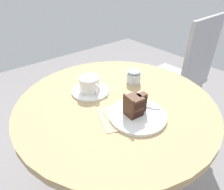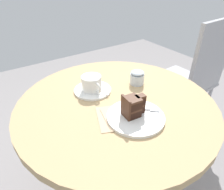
{
  "view_description": "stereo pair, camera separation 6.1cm",
  "coord_description": "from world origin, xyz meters",
  "px_view_note": "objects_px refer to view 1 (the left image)",
  "views": [
    {
      "loc": [
        0.52,
        -0.45,
        1.17
      ],
      "look_at": [
        0.0,
        -0.02,
        0.73
      ],
      "focal_mm": 32.0,
      "sensor_mm": 36.0,
      "label": 1
    },
    {
      "loc": [
        0.56,
        -0.4,
        1.17
      ],
      "look_at": [
        0.0,
        -0.02,
        0.73
      ],
      "focal_mm": 32.0,
      "sensor_mm": 36.0,
      "label": 2
    }
  ],
  "objects_px": {
    "teaspoon": "(104,91)",
    "cake_plate": "(138,115)",
    "cafe_chair": "(184,72)",
    "napkin": "(122,116)",
    "coffee_cup": "(90,84)",
    "sugar_pot": "(134,76)",
    "saucer": "(91,91)",
    "fork": "(146,107)",
    "cake_slice": "(135,105)"
  },
  "relations": [
    {
      "from": "teaspoon",
      "to": "cake_plate",
      "type": "distance_m",
      "value": 0.21
    },
    {
      "from": "cafe_chair",
      "to": "napkin",
      "type": "bearing_deg",
      "value": 13.22
    },
    {
      "from": "coffee_cup",
      "to": "teaspoon",
      "type": "xyz_separation_m",
      "value": [
        0.04,
        0.05,
        -0.03
      ]
    },
    {
      "from": "napkin",
      "to": "sugar_pot",
      "type": "xyz_separation_m",
      "value": [
        -0.16,
        0.22,
        0.03
      ]
    },
    {
      "from": "teaspoon",
      "to": "cake_plate",
      "type": "relative_size",
      "value": 0.46
    },
    {
      "from": "cake_plate",
      "to": "saucer",
      "type": "bearing_deg",
      "value": -172.09
    },
    {
      "from": "cafe_chair",
      "to": "teaspoon",
      "type": "bearing_deg",
      "value": 1.04
    },
    {
      "from": "fork",
      "to": "cafe_chair",
      "type": "distance_m",
      "value": 0.74
    },
    {
      "from": "fork",
      "to": "sugar_pot",
      "type": "relative_size",
      "value": 1.73
    },
    {
      "from": "teaspoon",
      "to": "cafe_chair",
      "type": "distance_m",
      "value": 0.74
    },
    {
      "from": "teaspoon",
      "to": "sugar_pot",
      "type": "height_order",
      "value": "sugar_pot"
    },
    {
      "from": "napkin",
      "to": "fork",
      "type": "bearing_deg",
      "value": 72.38
    },
    {
      "from": "teaspoon",
      "to": "fork",
      "type": "xyz_separation_m",
      "value": [
        0.2,
        0.05,
        0.0
      ]
    },
    {
      "from": "saucer",
      "to": "napkin",
      "type": "bearing_deg",
      "value": -2.09
    },
    {
      "from": "cake_slice",
      "to": "fork",
      "type": "height_order",
      "value": "cake_slice"
    },
    {
      "from": "cake_plate",
      "to": "cake_slice",
      "type": "relative_size",
      "value": 2.48
    },
    {
      "from": "saucer",
      "to": "cafe_chair",
      "type": "bearing_deg",
      "value": 89.65
    },
    {
      "from": "coffee_cup",
      "to": "cake_slice",
      "type": "distance_m",
      "value": 0.24
    },
    {
      "from": "fork",
      "to": "napkin",
      "type": "bearing_deg",
      "value": -156.97
    },
    {
      "from": "coffee_cup",
      "to": "cafe_chair",
      "type": "xyz_separation_m",
      "value": [
        0.0,
        0.77,
        -0.19
      ]
    },
    {
      "from": "saucer",
      "to": "cake_slice",
      "type": "height_order",
      "value": "cake_slice"
    },
    {
      "from": "cake_plate",
      "to": "cafe_chair",
      "type": "height_order",
      "value": "cafe_chair"
    },
    {
      "from": "coffee_cup",
      "to": "sugar_pot",
      "type": "relative_size",
      "value": 1.74
    },
    {
      "from": "saucer",
      "to": "cafe_chair",
      "type": "relative_size",
      "value": 0.18
    },
    {
      "from": "cake_slice",
      "to": "fork",
      "type": "bearing_deg",
      "value": 86.69
    },
    {
      "from": "teaspoon",
      "to": "sugar_pot",
      "type": "bearing_deg",
      "value": 111.12
    },
    {
      "from": "coffee_cup",
      "to": "cake_slice",
      "type": "xyz_separation_m",
      "value": [
        0.24,
        0.03,
        0.01
      ]
    },
    {
      "from": "teaspoon",
      "to": "cake_slice",
      "type": "xyz_separation_m",
      "value": [
        0.2,
        -0.01,
        0.04
      ]
    },
    {
      "from": "coffee_cup",
      "to": "fork",
      "type": "relative_size",
      "value": 1.0
    },
    {
      "from": "teaspoon",
      "to": "fork",
      "type": "height_order",
      "value": "fork"
    },
    {
      "from": "teaspoon",
      "to": "napkin",
      "type": "relative_size",
      "value": 0.5
    },
    {
      "from": "cake_slice",
      "to": "sugar_pot",
      "type": "height_order",
      "value": "cake_slice"
    },
    {
      "from": "saucer",
      "to": "teaspoon",
      "type": "xyz_separation_m",
      "value": [
        0.05,
        0.04,
        0.01
      ]
    },
    {
      "from": "fork",
      "to": "sugar_pot",
      "type": "xyz_separation_m",
      "value": [
        -0.19,
        0.12,
        0.02
      ]
    },
    {
      "from": "napkin",
      "to": "saucer",
      "type": "bearing_deg",
      "value": 177.91
    },
    {
      "from": "cake_plate",
      "to": "cafe_chair",
      "type": "relative_size",
      "value": 0.23
    },
    {
      "from": "fork",
      "to": "cafe_chair",
      "type": "bearing_deg",
      "value": 60.52
    },
    {
      "from": "napkin",
      "to": "cafe_chair",
      "type": "distance_m",
      "value": 0.81
    },
    {
      "from": "coffee_cup",
      "to": "sugar_pot",
      "type": "xyz_separation_m",
      "value": [
        0.06,
        0.21,
        -0.01
      ]
    },
    {
      "from": "cake_slice",
      "to": "sugar_pot",
      "type": "bearing_deg",
      "value": 135.7
    },
    {
      "from": "saucer",
      "to": "cake_slice",
      "type": "xyz_separation_m",
      "value": [
        0.25,
        0.03,
        0.05
      ]
    },
    {
      "from": "saucer",
      "to": "teaspoon",
      "type": "bearing_deg",
      "value": 41.59
    },
    {
      "from": "cake_plate",
      "to": "napkin",
      "type": "xyz_separation_m",
      "value": [
        -0.04,
        -0.04,
        -0.0
      ]
    },
    {
      "from": "cake_plate",
      "to": "fork",
      "type": "bearing_deg",
      "value": 98.89
    },
    {
      "from": "coffee_cup",
      "to": "cake_slice",
      "type": "relative_size",
      "value": 1.38
    },
    {
      "from": "teaspoon",
      "to": "cake_plate",
      "type": "xyz_separation_m",
      "value": [
        0.21,
        -0.01,
        -0.01
      ]
    },
    {
      "from": "coffee_cup",
      "to": "napkin",
      "type": "distance_m",
      "value": 0.22
    },
    {
      "from": "fork",
      "to": "napkin",
      "type": "relative_size",
      "value": 0.6
    },
    {
      "from": "teaspoon",
      "to": "sugar_pot",
      "type": "distance_m",
      "value": 0.17
    },
    {
      "from": "saucer",
      "to": "coffee_cup",
      "type": "xyz_separation_m",
      "value": [
        0.0,
        -0.0,
        0.04
      ]
    }
  ]
}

